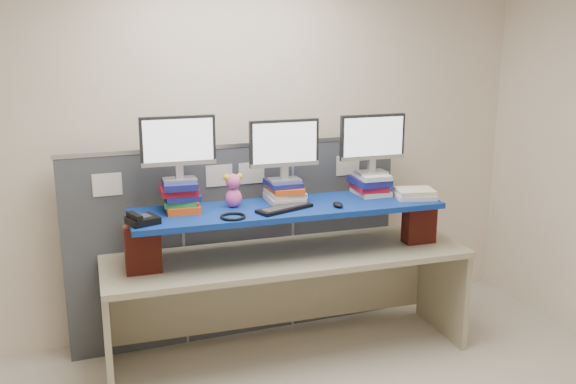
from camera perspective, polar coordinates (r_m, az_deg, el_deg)
name	(u,v)px	position (r m, az deg, el deg)	size (l,w,h in m)	color
room	(339,227)	(3.17, 4.53, -3.15)	(5.00, 4.00, 2.80)	#F1DFC6
cubicle_partition	(239,240)	(4.96, -4.38, -4.31)	(2.60, 0.06, 1.53)	#3D4248
desk	(288,274)	(4.65, 0.00, -7.34)	(2.64, 0.90, 0.79)	tan
brick_pier_left	(143,249)	(4.32, -12.77, -4.99)	(0.23, 0.13, 0.32)	maroon
brick_pier_right	(419,222)	(4.89, 11.58, -2.63)	(0.23, 0.13, 0.32)	maroon
blue_board	(288,209)	(4.50, 0.00, -1.48)	(2.18, 0.55, 0.04)	navy
book_stack_left	(180,195)	(4.42, -9.56, -0.29)	(0.28, 0.32, 0.21)	#DD5014
book_stack_center	(284,192)	(4.58, -0.32, 0.04)	(0.26, 0.31, 0.15)	silver
book_stack_right	(370,183)	(4.82, 7.32, 0.76)	(0.25, 0.31, 0.16)	silver
monitor_left	(178,144)	(4.35, -9.74, 4.22)	(0.50, 0.15, 0.44)	#9E9FA3
monitor_center	(284,146)	(4.51, -0.33, 4.08)	(0.50, 0.15, 0.44)	#9E9FA3
monitor_right	(372,140)	(4.75, 7.52, 4.60)	(0.50, 0.15, 0.44)	#9E9FA3
keyboard	(284,208)	(4.38, -0.32, -1.45)	(0.43, 0.26, 0.03)	black
mouse	(338,205)	(4.47, 4.45, -1.12)	(0.06, 0.11, 0.03)	black
desk_phone	(142,220)	(4.18, -12.87, -2.40)	(0.22, 0.21, 0.08)	black
headset	(233,216)	(4.22, -4.91, -2.18)	(0.17, 0.17, 0.02)	black
plush_toy	(233,190)	(4.45, -4.87, 0.18)	(0.14, 0.10, 0.24)	#EA59A7
binder_stack	(415,194)	(4.78, 11.22, -0.14)	(0.32, 0.28, 0.07)	beige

